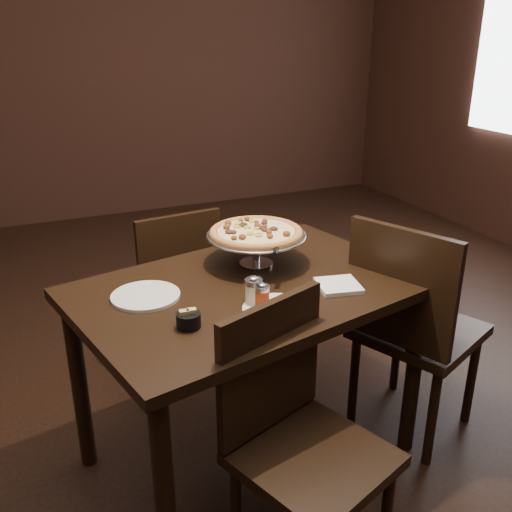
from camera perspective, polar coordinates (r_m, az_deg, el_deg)
name	(u,v)px	position (r m, az deg, el deg)	size (l,w,h in m)	color
room	(239,113)	(2.09, -1.71, 14.08)	(6.04, 7.04, 2.84)	black
dining_table	(249,310)	(2.18, -0.67, -5.38)	(1.42, 1.09, 0.79)	black
pizza_stand	(256,233)	(2.27, 0.01, 2.32)	(0.40, 0.40, 0.17)	silver
parmesan_shaker	(254,291)	(1.97, -0.24, -3.55)	(0.06, 0.06, 0.11)	#F8F5C1
pepper_flake_shaker	(262,296)	(1.95, 0.62, -4.02)	(0.05, 0.05, 0.09)	maroon
packet_caddy	(188,320)	(1.85, -6.78, -6.33)	(0.08, 0.08, 0.06)	black
napkin_stack	(338,286)	(2.13, 8.25, -2.94)	(0.15, 0.15, 0.02)	white
plate_left	(146,296)	(2.07, -10.98, -3.94)	(0.25, 0.25, 0.01)	white
plate_near	(277,310)	(1.94, 2.11, -5.37)	(0.24, 0.24, 0.01)	white
serving_spatula	(276,250)	(2.11, 2.03, 0.64)	(0.16, 0.16, 0.02)	silver
chair_far	(173,286)	(2.88, -8.32, -2.97)	(0.46, 0.46, 0.89)	black
chair_near	(297,432)	(1.89, 4.10, -17.16)	(0.55, 0.55, 0.92)	black
chair_side	(411,323)	(2.47, 15.27, -6.53)	(0.61, 0.61, 0.99)	black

